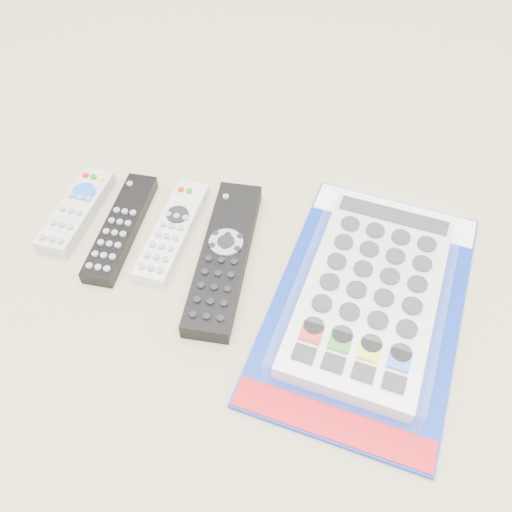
% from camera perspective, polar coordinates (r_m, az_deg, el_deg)
% --- Properties ---
extents(remote_small_grey, '(0.06, 0.16, 0.02)m').
position_cam_1_polar(remote_small_grey, '(0.84, -17.52, 4.34)').
color(remote_small_grey, '#AFAFB2').
rests_on(remote_small_grey, ground).
extents(remote_slim_black, '(0.05, 0.19, 0.02)m').
position_cam_1_polar(remote_slim_black, '(0.81, -13.36, 2.79)').
color(remote_slim_black, black).
rests_on(remote_slim_black, ground).
extents(remote_silver_dvd, '(0.06, 0.18, 0.02)m').
position_cam_1_polar(remote_silver_dvd, '(0.79, -8.36, 2.49)').
color(remote_silver_dvd, silver).
rests_on(remote_silver_dvd, ground).
extents(remote_large_black, '(0.06, 0.25, 0.03)m').
position_cam_1_polar(remote_large_black, '(0.75, -3.20, -0.04)').
color(remote_large_black, black).
rests_on(remote_large_black, ground).
extents(jumbo_remote_packaged, '(0.29, 0.41, 0.05)m').
position_cam_1_polar(jumbo_remote_packaged, '(0.72, 11.41, -3.58)').
color(jumbo_remote_packaged, '#0D2A97').
rests_on(jumbo_remote_packaged, ground).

